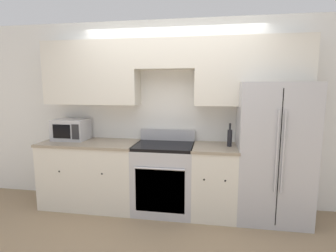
{
  "coord_description": "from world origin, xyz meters",
  "views": [
    {
      "loc": [
        0.56,
        -3.05,
        1.68
      ],
      "look_at": [
        0.0,
        0.31,
        1.17
      ],
      "focal_mm": 28.0,
      "sensor_mm": 36.0,
      "label": 1
    }
  ],
  "objects_px": {
    "bottle": "(230,137)",
    "oven_range": "(164,177)",
    "microwave": "(71,129)",
    "refrigerator": "(272,151)"
  },
  "relations": [
    {
      "from": "refrigerator",
      "to": "bottle",
      "type": "height_order",
      "value": "refrigerator"
    },
    {
      "from": "refrigerator",
      "to": "microwave",
      "type": "distance_m",
      "value": 2.78
    },
    {
      "from": "refrigerator",
      "to": "microwave",
      "type": "xyz_separation_m",
      "value": [
        -2.78,
        0.03,
        0.2
      ]
    },
    {
      "from": "oven_range",
      "to": "refrigerator",
      "type": "relative_size",
      "value": 0.62
    },
    {
      "from": "oven_range",
      "to": "bottle",
      "type": "xyz_separation_m",
      "value": [
        0.85,
        0.02,
        0.58
      ]
    },
    {
      "from": "refrigerator",
      "to": "bottle",
      "type": "bearing_deg",
      "value": -175.03
    },
    {
      "from": "microwave",
      "to": "bottle",
      "type": "xyz_separation_m",
      "value": [
        2.24,
        -0.08,
        -0.03
      ]
    },
    {
      "from": "bottle",
      "to": "oven_range",
      "type": "bearing_deg",
      "value": -178.37
    },
    {
      "from": "refrigerator",
      "to": "bottle",
      "type": "distance_m",
      "value": 0.56
    },
    {
      "from": "refrigerator",
      "to": "bottle",
      "type": "xyz_separation_m",
      "value": [
        -0.53,
        -0.05,
        0.17
      ]
    }
  ]
}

